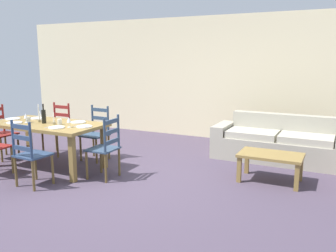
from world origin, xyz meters
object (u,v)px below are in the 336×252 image
(dining_chair_far_left, at_px, (58,129))
(dining_chair_far_right, at_px, (96,133))
(wine_bottle, at_px, (44,116))
(coffee_table, at_px, (271,158))
(wine_glass_near_left, at_px, (26,116))
(coffee_cup_primary, at_px, (60,122))
(dining_table, at_px, (47,128))
(dining_chair_head_west, at_px, (0,132))
(dining_chair_head_east, at_px, (106,147))
(wine_glass_far_left, at_px, (40,114))
(dining_chair_near_right, at_px, (30,154))
(wine_glass_near_right, at_px, (69,120))
(coffee_cup_secondary, at_px, (28,120))
(couch, at_px, (279,144))

(dining_chair_far_left, height_order, dining_chair_far_right, same)
(wine_bottle, relative_size, coffee_table, 0.35)
(wine_glass_near_left, height_order, coffee_cup_primary, wine_glass_near_left)
(dining_table, bearing_deg, coffee_cup_primary, -1.31)
(dining_table, relative_size, dining_chair_head_west, 1.98)
(dining_chair_far_right, relative_size, wine_glass_near_left, 5.96)
(dining_chair_far_right, distance_m, dining_chair_head_east, 1.09)
(coffee_cup_primary, bearing_deg, wine_bottle, -175.54)
(wine_bottle, bearing_deg, dining_chair_head_east, 0.48)
(dining_table, bearing_deg, dining_chair_far_left, 122.37)
(wine_glass_far_left, height_order, coffee_cup_primary, wine_glass_far_left)
(dining_chair_near_right, bearing_deg, dining_chair_far_right, 91.12)
(wine_glass_near_right, height_order, wine_glass_far_left, same)
(wine_glass_near_right, xyz_separation_m, coffee_cup_secondary, (-0.90, 0.04, -0.07))
(dining_chair_far_left, relative_size, wine_glass_far_left, 5.96)
(wine_glass_near_left, relative_size, coffee_cup_secondary, 1.79)
(wine_glass_near_right, bearing_deg, coffee_cup_primary, 158.57)
(dining_chair_head_west, bearing_deg, wine_bottle, -3.29)
(wine_bottle, height_order, wine_glass_near_left, wine_bottle)
(dining_chair_far_left, height_order, wine_glass_far_left, dining_chair_far_left)
(dining_chair_near_right, distance_m, dining_chair_far_left, 1.77)
(coffee_cup_secondary, bearing_deg, wine_bottle, 11.12)
(dining_chair_far_left, height_order, wine_glass_near_left, dining_chair_far_left)
(dining_chair_near_right, bearing_deg, coffee_table, 29.70)
(dining_chair_far_left, xyz_separation_m, coffee_table, (3.90, 0.18, -0.12))
(dining_chair_head_east, height_order, wine_bottle, wine_bottle)
(wine_glass_far_left, distance_m, couch, 4.20)
(wine_bottle, distance_m, wine_glass_near_right, 0.62)
(dining_chair_head_east, bearing_deg, dining_chair_head_west, 178.63)
(dining_chair_near_right, relative_size, dining_chair_far_right, 1.00)
(wine_glass_near_left, distance_m, couch, 4.36)
(coffee_table, bearing_deg, dining_chair_near_right, -150.30)
(dining_table, height_order, wine_glass_far_left, wine_glass_far_left)
(dining_chair_near_right, relative_size, dining_chair_far_left, 1.00)
(dining_chair_near_right, height_order, wine_glass_near_right, dining_chair_near_right)
(wine_bottle, distance_m, wine_glass_near_left, 0.31)
(dining_chair_near_right, height_order, dining_chair_far_right, same)
(dining_chair_near_right, height_order, wine_bottle, wine_bottle)
(dining_chair_far_right, bearing_deg, wine_glass_near_right, -79.00)
(dining_chair_far_left, xyz_separation_m, coffee_cup_primary, (0.76, -0.74, 0.32))
(coffee_cup_primary, bearing_deg, wine_glass_near_left, -167.21)
(dining_chair_far_right, relative_size, wine_glass_far_left, 5.96)
(wine_bottle, xyz_separation_m, coffee_cup_secondary, (-0.29, -0.06, -0.07))
(wine_glass_far_left, bearing_deg, dining_chair_far_right, 40.14)
(dining_chair_head_west, xyz_separation_m, wine_glass_near_left, (0.87, -0.18, 0.38))
(dining_table, bearing_deg, wine_glass_near_right, -11.85)
(wine_glass_near_left, distance_m, wine_glass_near_right, 0.89)
(wine_glass_near_right, distance_m, coffee_table, 3.07)
(coffee_cup_primary, xyz_separation_m, coffee_cup_secondary, (-0.60, -0.08, 0.00))
(dining_chair_near_right, height_order, coffee_cup_primary, dining_chair_near_right)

